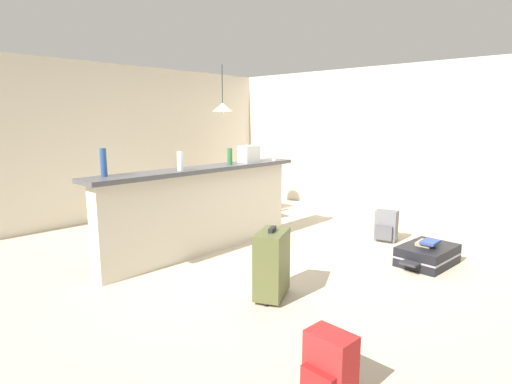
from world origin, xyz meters
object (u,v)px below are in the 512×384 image
suitcase_flat_black (427,255)px  backpack_red (329,369)px  bottle_blue (104,162)px  suitcase_upright_olive (272,263)px  grocery_bag (249,154)px  bottle_clear (180,161)px  backpack_grey (386,226)px  bottle_green (230,156)px  pendant_lamp (223,107)px  dining_table (228,177)px  book_stack (427,243)px  dining_chair_near_partition (251,189)px  bottle_white (274,152)px

suitcase_flat_black → backpack_red: size_ratio=2.02×
bottle_blue → suitcase_upright_olive: bearing=-64.8°
grocery_bag → suitcase_flat_black: size_ratio=0.31×
bottle_clear → backpack_grey: bearing=-30.1°
bottle_green → pendant_lamp: pendant_lamp is taller
dining_table → backpack_red: 5.00m
pendant_lamp → book_stack: 3.86m
bottle_clear → backpack_grey: (2.36, -1.37, -0.97)m
dining_chair_near_partition → book_stack: 2.96m
dining_table → backpack_grey: 2.81m
bottle_white → dining_table: bottle_white is taller
bottle_blue → suitcase_upright_olive: bottle_blue is taller
bottle_green → bottle_white: size_ratio=0.85×
dining_chair_near_partition → pendant_lamp: bearing=95.9°
pendant_lamp → suitcase_flat_black: size_ratio=0.94×
bottle_green → suitcase_flat_black: size_ratio=0.25×
bottle_green → dining_chair_near_partition: bottle_green is taller
bottle_green → dining_chair_near_partition: bearing=32.5°
bottle_white → pendant_lamp: 1.60m
bottle_clear → pendant_lamp: bearing=35.5°
bottle_clear → book_stack: size_ratio=0.86×
bottle_clear → book_stack: bearing=-49.9°
bottle_green → grocery_bag: grocery_bag is taller
book_stack → dining_table: bearing=85.8°
suitcase_flat_black → bottle_clear: bearing=130.1°
bottle_clear → bottle_white: (1.61, -0.02, 0.01)m
grocery_bag → backpack_red: grocery_bag is taller
bottle_clear → suitcase_flat_black: bottle_clear is taller
bottle_white → dining_chair_near_partition: size_ratio=0.26×
dining_chair_near_partition → suitcase_upright_olive: bearing=-133.3°
bottle_green → backpack_red: (-1.74, -2.62, -0.96)m
pendant_lamp → backpack_red: 5.20m
bottle_white → book_stack: 2.31m
pendant_lamp → suitcase_flat_black: bearing=-92.6°
backpack_grey → dining_table: bearing=96.4°
bottle_white → grocery_bag: 0.42m
book_stack → backpack_red: bearing=-170.4°
backpack_grey → backpack_red: bearing=-159.6°
book_stack → bottle_clear: bearing=130.1°
bottle_white → dining_table: bearing=72.7°
dining_chair_near_partition → book_stack: dining_chair_near_partition is taller
bottle_white → pendant_lamp: (0.35, 1.42, 0.64)m
bottle_green → dining_chair_near_partition: 1.59m
dining_table → backpack_red: bearing=-126.9°
grocery_bag → dining_chair_near_partition: size_ratio=0.28×
bottle_green → book_stack: 2.55m
bottle_white → dining_table: size_ratio=0.22×
dining_table → bottle_white: bearing=-107.3°
bottle_clear → suitcase_flat_black: size_ratio=0.25×
dining_table → suitcase_flat_black: size_ratio=1.30×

